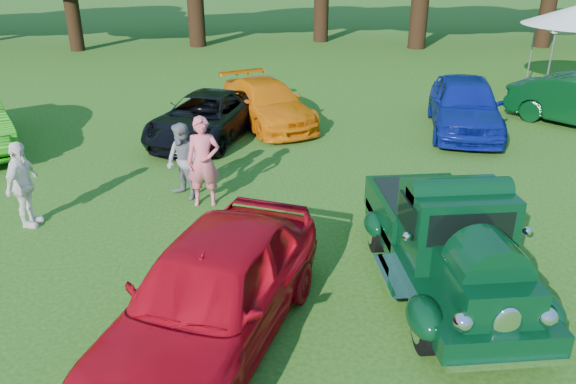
{
  "coord_description": "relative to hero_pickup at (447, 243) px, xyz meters",
  "views": [
    {
      "loc": [
        -1.32,
        -7.11,
        5.15
      ],
      "look_at": [
        -0.48,
        1.97,
        1.1
      ],
      "focal_mm": 35.0,
      "sensor_mm": 36.0,
      "label": 1
    }
  ],
  "objects": [
    {
      "name": "ground",
      "position": [
        -1.92,
        -0.45,
        -0.78
      ],
      "size": [
        120.0,
        120.0,
        0.0
      ],
      "primitive_type": "plane",
      "color": "#234C11",
      "rests_on": "ground"
    },
    {
      "name": "hero_pickup",
      "position": [
        0.0,
        0.0,
        0.0
      ],
      "size": [
        2.16,
        4.63,
        1.81
      ],
      "color": "black",
      "rests_on": "ground"
    },
    {
      "name": "red_convertible",
      "position": [
        -3.67,
        -1.07,
        0.03
      ],
      "size": [
        3.7,
        5.15,
        1.63
      ],
      "primitive_type": "imported",
      "rotation": [
        0.0,
        0.0,
        -0.42
      ],
      "color": "#B10714",
      "rests_on": "ground"
    },
    {
      "name": "back_car_black",
      "position": [
        -4.16,
        7.98,
        -0.14
      ],
      "size": [
        3.7,
        5.09,
        1.29
      ],
      "primitive_type": "imported",
      "rotation": [
        0.0,
        0.0,
        -0.38
      ],
      "color": "black",
      "rests_on": "ground"
    },
    {
      "name": "back_car_orange",
      "position": [
        -2.34,
        9.29,
        -0.13
      ],
      "size": [
        3.25,
        4.87,
        1.31
      ],
      "primitive_type": "imported",
      "rotation": [
        0.0,
        0.0,
        0.34
      ],
      "color": "orange",
      "rests_on": "ground"
    },
    {
      "name": "back_car_blue",
      "position": [
        3.42,
        7.99,
        0.03
      ],
      "size": [
        3.12,
        5.11,
        1.62
      ],
      "primitive_type": "imported",
      "rotation": [
        0.0,
        0.0,
        -0.27
      ],
      "color": "navy",
      "rests_on": "ground"
    },
    {
      "name": "spectator_pink",
      "position": [
        -4.0,
        3.53,
        0.18
      ],
      "size": [
        0.72,
        0.48,
        1.94
      ],
      "primitive_type": "imported",
      "rotation": [
        0.0,
        0.0,
        -0.02
      ],
      "color": "#E35D6E",
      "rests_on": "ground"
    },
    {
      "name": "spectator_grey",
      "position": [
        -4.46,
        3.91,
        0.06
      ],
      "size": [
        1.02,
        1.04,
        1.68
      ],
      "primitive_type": "imported",
      "rotation": [
        0.0,
        0.0,
        -0.84
      ],
      "color": "gray",
      "rests_on": "ground"
    },
    {
      "name": "spectator_white",
      "position": [
        -7.45,
        2.85,
        0.09
      ],
      "size": [
        0.61,
        1.08,
        1.74
      ],
      "primitive_type": "imported",
      "rotation": [
        0.0,
        0.0,
        1.38
      ],
      "color": "white",
      "rests_on": "ground"
    }
  ]
}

